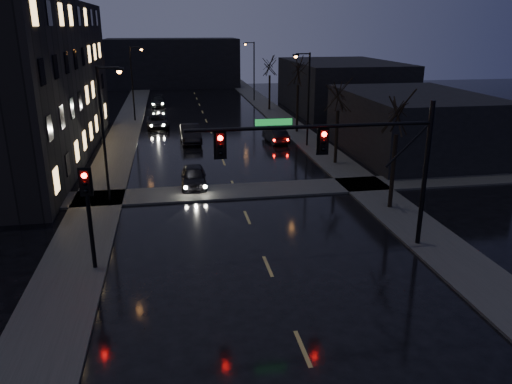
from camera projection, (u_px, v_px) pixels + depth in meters
name	position (u px, v px, depth m)	size (l,w,h in m)	color
sidewalk_left	(121.00, 140.00, 45.93)	(3.00, 140.00, 0.12)	#2D2D2B
sidewalk_right	(300.00, 134.00, 48.66)	(3.00, 140.00, 0.12)	#2D2D2B
sidewalk_cross	(236.00, 191.00, 31.88)	(40.00, 3.00, 0.12)	#2D2D2B
apartment_block	(2.00, 82.00, 38.08)	(12.00, 30.00, 12.00)	black
commercial_right_near	(412.00, 124.00, 40.60)	(10.00, 14.00, 5.00)	black
commercial_right_far	(341.00, 86.00, 61.24)	(12.00, 18.00, 6.00)	black
far_block	(173.00, 63.00, 85.74)	(22.00, 10.00, 8.00)	black
signal_mast	(350.00, 151.00, 22.09)	(11.11, 0.41, 7.00)	black
signal_pole_left	(88.00, 205.00, 20.85)	(0.35, 0.41, 4.53)	black
tree_near	(399.00, 101.00, 27.07)	(3.52, 3.52, 8.08)	black
tree_mid_a	(339.00, 87.00, 36.54)	(3.30, 3.30, 7.58)	black
tree_mid_b	(298.00, 64.00, 47.50)	(3.74, 3.74, 8.59)	black
tree_far	(270.00, 60.00, 60.76)	(3.43, 3.43, 7.88)	black
streetlight_l_near	(106.00, 123.00, 28.69)	(1.53, 0.28, 8.00)	black
streetlight_l_far	(134.00, 77.00, 53.92)	(1.53, 0.28, 8.00)	black
streetlight_r_mid	(306.00, 92.00, 42.35)	(1.53, 0.28, 8.00)	black
streetlight_r_far	(252.00, 66.00, 68.51)	(1.53, 0.28, 8.00)	black
oncoming_car_a	(194.00, 176.00, 32.83)	(1.63, 4.04, 1.38)	black
oncoming_car_b	(190.00, 134.00, 45.28)	(1.70, 4.87, 1.60)	black
oncoming_car_c	(158.00, 121.00, 51.71)	(2.20, 4.77, 1.32)	black
oncoming_car_d	(158.00, 101.00, 65.31)	(1.83, 4.51, 1.31)	black
lead_car	(276.00, 135.00, 45.24)	(1.41, 4.05, 1.34)	black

